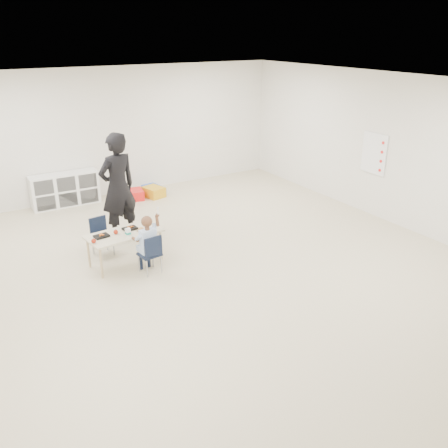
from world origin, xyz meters
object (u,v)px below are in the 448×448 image
cubby_shelf (65,189)px  adult (118,188)px  chair_near (149,253)px  child (149,243)px  table (125,248)px

cubby_shelf → adult: adult is taller
chair_near → adult: adult is taller
chair_near → child: 0.18m
chair_near → table: bearing=106.4°
chair_near → adult: 1.60m
cubby_shelf → adult: 2.43m
chair_near → child: (0.00, 0.00, 0.18)m
chair_near → adult: size_ratio=0.33×
table → chair_near: bearing=-73.6°
table → child: child is taller
chair_near → child: bearing=0.0°
chair_near → child: size_ratio=0.63×
table → adult: adult is taller
table → cubby_shelf: (-0.13, 3.28, 0.08)m
table → child: 0.58m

